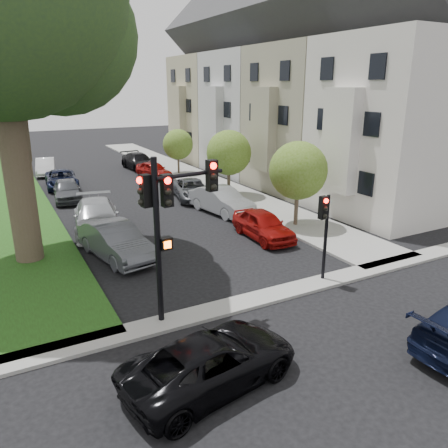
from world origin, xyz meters
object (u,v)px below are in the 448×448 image
car_parked_4 (139,161)px  traffic_signal_secondary (324,223)px  car_parked_2 (192,189)px  car_parked_7 (67,190)px  car_parked_5 (116,241)px  car_parked_8 (62,179)px  traffic_signal_main (169,211)px  car_parked_9 (46,167)px  car_parked_1 (221,201)px  small_tree_a (298,171)px  car_cross_near (211,361)px  car_parked_3 (154,170)px  small_tree_b (229,153)px  small_tree_c (178,144)px  car_parked_0 (263,225)px  car_parked_6 (97,217)px

car_parked_4 → traffic_signal_secondary: bearing=-96.3°
car_parked_2 → car_parked_7: size_ratio=1.11×
car_parked_5 → car_parked_8: car_parked_5 is taller
traffic_signal_main → car_parked_9: traffic_signal_main is taller
car_parked_5 → car_parked_9: car_parked_5 is taller
car_parked_4 → car_parked_1: bearing=-94.0°
car_parked_4 → car_parked_7: car_parked_4 is taller
car_parked_1 → car_parked_8: bearing=112.5°
small_tree_a → car_cross_near: size_ratio=0.97×
car_parked_7 → car_parked_3: bearing=36.0°
small_tree_b → car_parked_3: small_tree_b is taller
car_parked_5 → car_parked_8: bearing=78.2°
car_parked_5 → car_parked_3: bearing=53.7°
car_parked_3 → car_parked_4: (0.11, 4.28, 0.06)m
car_parked_4 → car_parked_3: bearing=-95.3°
small_tree_c → traffic_signal_main: bearing=-113.0°
car_parked_5 → traffic_signal_secondary: bearing=-55.6°
traffic_signal_main → car_parked_1: 12.86m
small_tree_b → car_parked_8: bearing=139.8°
small_tree_b → traffic_signal_main: bearing=-125.0°
car_parked_2 → car_parked_8: (-7.20, 7.64, 0.00)m
traffic_signal_main → car_parked_5: (-0.23, 6.15, -2.93)m
small_tree_b → car_parked_1: small_tree_b is taller
traffic_signal_main → car_parked_7: size_ratio=1.28×
car_parked_2 → car_parked_8: bearing=145.1°
traffic_signal_main → car_parked_3: bearing=72.1°
car_parked_0 → car_parked_1: size_ratio=0.88×
small_tree_c → car_parked_8: size_ratio=0.81×
car_parked_0 → car_parked_7: bearing=122.4°
traffic_signal_main → car_cross_near: size_ratio=1.13×
car_parked_7 → car_parked_1: bearing=-38.5°
traffic_signal_main → car_parked_9: (-0.55, 27.74, -3.03)m
traffic_signal_secondary → car_parked_3: traffic_signal_secondary is taller
car_parked_0 → car_parked_6: bearing=146.4°
car_parked_4 → car_parked_8: car_parked_4 is taller
traffic_signal_secondary → car_parked_4: size_ratio=0.69×
small_tree_b → car_parked_7: bearing=157.9°
traffic_signal_secondary → car_parked_2: size_ratio=0.74×
car_parked_2 → car_parked_8: size_ratio=1.00×
car_cross_near → car_parked_9: (-0.20, 31.25, 0.03)m
small_tree_a → car_parked_7: bearing=130.7°
car_parked_4 → car_parked_5: bearing=-114.2°
small_tree_c → car_parked_7: (-9.98, -4.90, -1.83)m
car_parked_3 → small_tree_a: bearing=-92.3°
car_parked_5 → car_parked_9: size_ratio=1.13×
traffic_signal_secondary → car_parked_7: (-6.57, 17.76, -1.71)m
car_parked_0 → car_parked_4: bearing=91.0°
traffic_signal_main → car_parked_2: bearing=63.6°
small_tree_b → car_parked_0: (-2.64, -8.38, -2.30)m
car_parked_7 → car_parked_9: (-0.14, 10.02, -0.02)m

